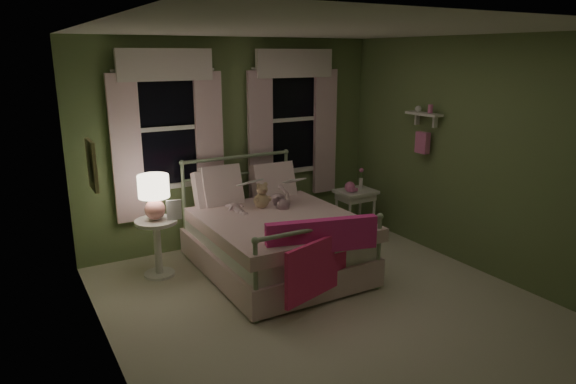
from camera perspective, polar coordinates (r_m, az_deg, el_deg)
room_shell at (r=4.79m, az=4.15°, el=1.79°), size 4.20×4.20×4.20m
bed at (r=5.84m, az=-1.70°, el=-5.17°), size 1.58×2.04×1.18m
pink_throw at (r=4.94m, az=3.94°, el=-6.15°), size 1.09×0.44×0.71m
child_left at (r=5.94m, az=-6.06°, el=0.53°), size 0.26×0.18×0.69m
child_right at (r=6.16m, az=-1.31°, el=1.63°), size 0.46×0.40×0.79m
book_left at (r=5.70m, az=-5.05°, el=0.45°), size 0.22×0.15×0.26m
book_right at (r=5.96m, az=-0.16°, el=0.74°), size 0.21×0.13×0.26m
teddy_bear at (r=5.94m, az=-2.94°, el=-0.60°), size 0.23×0.19×0.31m
nightstand_left at (r=5.85m, az=-14.33°, el=-5.17°), size 0.46×0.46×0.65m
table_lamp at (r=5.69m, az=-14.68°, el=-0.10°), size 0.33×0.33×0.49m
book_nightstand at (r=5.72m, az=-13.30°, el=-3.02°), size 0.21×0.25×0.02m
nightstand_right at (r=6.88m, az=7.52°, el=-0.60°), size 0.50×0.40×0.64m
pink_toy at (r=6.78m, az=6.91°, el=0.56°), size 0.14×0.18×0.14m
bud_vase at (r=6.93m, az=8.12°, el=1.53°), size 0.06×0.06×0.28m
window_left at (r=6.20m, az=-13.19°, el=7.51°), size 1.34×0.13×1.96m
window_right at (r=6.88m, az=0.61°, el=8.63°), size 1.34×0.13×1.96m
wall_shelf at (r=6.48m, az=14.80°, el=6.84°), size 0.15×0.50×0.60m
framed_picture at (r=4.60m, az=-20.94°, el=2.81°), size 0.03×0.32×0.42m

